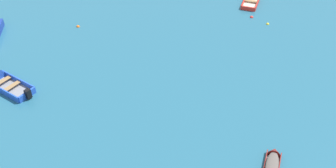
{
  "coord_description": "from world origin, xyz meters",
  "views": [
    {
      "loc": [
        -6.0,
        -1.97,
        20.95
      ],
      "look_at": [
        0.0,
        23.65,
        0.15
      ],
      "focal_mm": 43.6,
      "sensor_mm": 36.0,
      "label": 1
    }
  ],
  "objects_px": {
    "rowboat_blue_back_row_center": "(2,82)",
    "mooring_buoy_trailing": "(78,27)",
    "rowboat_maroon_outer_left": "(273,161)",
    "mooring_buoy_between_boats_left": "(252,17)",
    "mooring_buoy_outer_edge": "(268,24)"
  },
  "relations": [
    {
      "from": "rowboat_maroon_outer_left",
      "to": "mooring_buoy_between_boats_left",
      "type": "bearing_deg",
      "value": 71.56
    },
    {
      "from": "rowboat_blue_back_row_center",
      "to": "mooring_buoy_between_boats_left",
      "type": "distance_m",
      "value": 25.12
    },
    {
      "from": "rowboat_maroon_outer_left",
      "to": "rowboat_blue_back_row_center",
      "type": "height_order",
      "value": "rowboat_blue_back_row_center"
    },
    {
      "from": "rowboat_blue_back_row_center",
      "to": "mooring_buoy_trailing",
      "type": "bearing_deg",
      "value": 50.48
    },
    {
      "from": "rowboat_blue_back_row_center",
      "to": "rowboat_maroon_outer_left",
      "type": "bearing_deg",
      "value": -35.66
    },
    {
      "from": "mooring_buoy_outer_edge",
      "to": "mooring_buoy_between_boats_left",
      "type": "relative_size",
      "value": 0.87
    },
    {
      "from": "rowboat_blue_back_row_center",
      "to": "mooring_buoy_trailing",
      "type": "distance_m",
      "value": 10.42
    },
    {
      "from": "mooring_buoy_outer_edge",
      "to": "mooring_buoy_trailing",
      "type": "height_order",
      "value": "mooring_buoy_trailing"
    },
    {
      "from": "rowboat_maroon_outer_left",
      "to": "mooring_buoy_outer_edge",
      "type": "distance_m",
      "value": 18.67
    },
    {
      "from": "rowboat_maroon_outer_left",
      "to": "mooring_buoy_outer_edge",
      "type": "height_order",
      "value": "rowboat_maroon_outer_left"
    },
    {
      "from": "mooring_buoy_outer_edge",
      "to": "rowboat_blue_back_row_center",
      "type": "bearing_deg",
      "value": -170.75
    },
    {
      "from": "mooring_buoy_between_boats_left",
      "to": "rowboat_blue_back_row_center",
      "type": "bearing_deg",
      "value": -166.55
    },
    {
      "from": "rowboat_maroon_outer_left",
      "to": "mooring_buoy_trailing",
      "type": "bearing_deg",
      "value": 118.67
    },
    {
      "from": "rowboat_maroon_outer_left",
      "to": "mooring_buoy_trailing",
      "type": "xyz_separation_m",
      "value": [
        -11.51,
        21.05,
        -0.25
      ]
    },
    {
      "from": "rowboat_maroon_outer_left",
      "to": "mooring_buoy_outer_edge",
      "type": "xyz_separation_m",
      "value": [
        7.33,
        17.16,
        -0.25
      ]
    }
  ]
}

